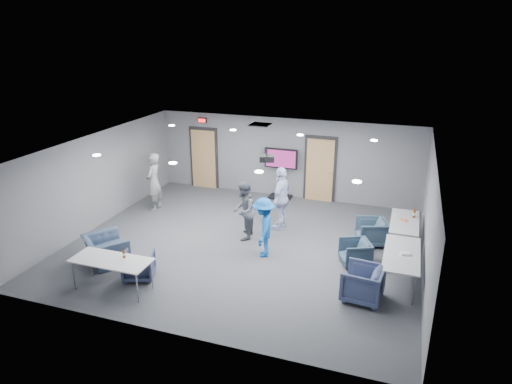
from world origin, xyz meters
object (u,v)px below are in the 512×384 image
(person_d, at_px, (264,227))
(chair_front_a, at_px, (139,266))
(chair_front_b, at_px, (106,250))
(table_front_left, at_px, (111,261))
(bottle_front, at_px, (124,254))
(chair_right_b, at_px, (355,253))
(person_a, at_px, (154,182))
(chair_right_c, at_px, (362,283))
(chair_right_a, at_px, (371,232))
(tv_stand, at_px, (281,170))
(person_b, at_px, (244,211))
(person_c, at_px, (281,198))
(table_right_a, at_px, (405,223))
(bottle_right, at_px, (414,214))
(projector, at_px, (267,158))
(table_right_b, at_px, (402,255))

(person_d, distance_m, chair_front_a, 3.14)
(chair_front_b, xyz_separation_m, table_front_left, (0.89, -0.98, 0.34))
(chair_front_b, xyz_separation_m, bottle_front, (1.11, -0.80, 0.47))
(chair_right_b, bearing_deg, person_a, -128.47)
(chair_right_c, relative_size, table_front_left, 0.47)
(chair_right_a, height_order, tv_stand, tv_stand)
(person_b, relative_size, chair_front_b, 1.55)
(chair_front_a, relative_size, chair_front_b, 0.65)
(person_c, bearing_deg, table_front_left, -24.99)
(table_right_a, bearing_deg, bottle_right, -33.29)
(person_a, relative_size, table_right_a, 1.09)
(projector, bearing_deg, chair_front_a, -149.02)
(chair_front_a, height_order, table_right_b, table_right_b)
(bottle_front, relative_size, bottle_right, 0.82)
(table_right_a, distance_m, tv_stand, 4.79)
(person_b, bearing_deg, chair_front_a, -38.73)
(chair_right_a, xyz_separation_m, chair_right_c, (0.07, -2.78, 0.03))
(chair_front_b, xyz_separation_m, table_right_b, (6.89, 1.38, 0.34))
(person_a, distance_m, tv_stand, 4.17)
(chair_right_b, xyz_separation_m, bottle_front, (-4.70, -2.69, 0.50))
(chair_right_b, bearing_deg, table_right_a, 117.69)
(person_c, relative_size, chair_right_b, 2.67)
(chair_right_a, xyz_separation_m, table_right_b, (0.81, -1.79, 0.34))
(tv_stand, bearing_deg, chair_front_b, -115.96)
(person_a, relative_size, table_front_left, 1.04)
(chair_right_c, distance_m, table_right_b, 1.27)
(bottle_right, xyz_separation_m, projector, (-3.68, -1.39, 1.57))
(bottle_right, bearing_deg, table_right_a, -123.29)
(chair_front_a, height_order, projector, projector)
(chair_front_b, height_order, bottle_right, bottle_right)
(chair_front_b, distance_m, table_front_left, 1.36)
(chair_front_a, bearing_deg, chair_right_c, 167.66)
(projector, bearing_deg, bottle_right, 2.81)
(person_c, relative_size, chair_right_a, 2.41)
(person_b, height_order, chair_right_a, person_b)
(bottle_right, bearing_deg, chair_front_a, -146.11)
(person_a, relative_size, chair_right_c, 2.22)
(chair_right_a, height_order, chair_front_a, chair_right_a)
(tv_stand, bearing_deg, person_c, -73.58)
(person_a, relative_size, projector, 4.14)
(chair_right_b, relative_size, table_right_a, 0.40)
(table_right_b, bearing_deg, bottle_front, 110.73)
(bottle_front, bearing_deg, tv_stand, 75.54)
(chair_right_b, relative_size, bottle_front, 2.88)
(person_a, bearing_deg, table_right_a, 82.60)
(table_front_left, bearing_deg, table_right_a, 35.21)
(person_a, bearing_deg, tv_stand, 117.42)
(chair_right_b, relative_size, chair_front_a, 1.00)
(table_front_left, bearing_deg, tv_stand, 73.97)
(person_c, relative_size, table_right_a, 1.08)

